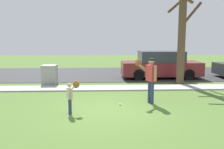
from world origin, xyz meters
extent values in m
plane|color=#4C6B2D|center=(0.00, 3.50, 0.00)|extent=(48.00, 48.00, 0.00)
cube|color=#A3A39E|center=(0.00, 3.60, 0.03)|extent=(36.00, 1.20, 0.06)
cube|color=#2D2D30|center=(0.00, 8.60, 0.01)|extent=(36.00, 6.80, 0.02)
cylinder|color=navy|center=(1.71, 0.78, 0.42)|extent=(0.13, 0.13, 0.83)
cylinder|color=navy|center=(1.64, 0.93, 0.42)|extent=(0.13, 0.13, 0.83)
cube|color=#B73838|center=(1.67, 0.85, 1.13)|extent=(0.36, 0.46, 0.59)
sphere|color=#A87A5B|center=(1.67, 0.85, 1.55)|extent=(0.23, 0.23, 0.23)
cylinder|color=black|center=(1.67, 0.85, 1.64)|extent=(0.24, 0.24, 0.07)
cylinder|color=#A87A5B|center=(1.77, 0.62, 1.15)|extent=(0.10, 0.10, 0.56)
cylinder|color=#A87A5B|center=(1.35, 0.98, 1.34)|extent=(0.51, 0.29, 0.40)
ellipsoid|color=brown|center=(1.17, 0.90, 1.52)|extent=(0.26, 0.22, 0.26)
cylinder|color=navy|center=(-1.18, -0.31, 0.25)|extent=(0.08, 0.08, 0.50)
cylinder|color=navy|center=(-1.14, -0.41, 0.25)|extent=(0.08, 0.08, 0.50)
cube|color=silver|center=(-1.16, -0.36, 0.68)|extent=(0.22, 0.27, 0.36)
sphere|color=tan|center=(-1.16, -0.36, 0.94)|extent=(0.14, 0.14, 0.14)
cylinder|color=tan|center=(-1.08, -0.16, 0.81)|extent=(0.31, 0.17, 0.24)
ellipsoid|color=brown|center=(-0.97, -0.12, 0.92)|extent=(0.26, 0.22, 0.26)
cylinder|color=tan|center=(-1.10, -0.50, 0.69)|extent=(0.06, 0.06, 0.33)
sphere|color=white|center=(0.51, 0.58, 0.04)|extent=(0.07, 0.07, 0.07)
cube|color=gray|center=(-2.85, 4.76, 0.51)|extent=(0.73, 0.75, 1.03)
cylinder|color=brown|center=(3.98, 4.60, 2.81)|extent=(0.39, 0.39, 5.63)
cylinder|color=brown|center=(4.52, 4.76, 3.66)|extent=(0.54, 1.37, 1.03)
cylinder|color=brown|center=(3.75, 4.99, 4.11)|extent=(1.06, 0.70, 0.86)
cube|color=maroon|center=(3.43, 6.64, 0.60)|extent=(4.70, 1.90, 0.80)
cube|color=#2D333D|center=(3.43, 6.64, 1.32)|extent=(2.58, 1.75, 0.65)
cylinder|color=black|center=(4.89, 7.48, 0.34)|extent=(0.64, 0.22, 0.64)
cylinder|color=black|center=(4.89, 5.80, 0.34)|extent=(0.64, 0.22, 0.64)
cylinder|color=black|center=(1.97, 7.48, 0.34)|extent=(0.64, 0.22, 0.64)
cylinder|color=black|center=(1.97, 5.80, 0.34)|extent=(0.64, 0.22, 0.64)
camera|label=1|loc=(-0.15, -7.97, 2.39)|focal=39.26mm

